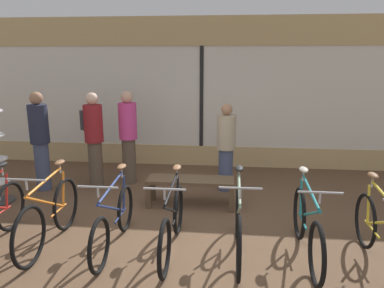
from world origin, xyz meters
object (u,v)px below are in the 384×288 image
(bicycle_center_right, at_px, (238,224))
(customer_mid_floor, at_px, (226,146))
(bicycle_right, at_px, (307,228))
(display_bench, at_px, (191,184))
(customer_near_bench, at_px, (40,139))
(customer_near_rack, at_px, (94,137))
(bicycle_left, at_px, (49,216))
(bicycle_center_left, at_px, (114,221))
(bicycle_far_right, at_px, (381,236))
(customer_by_window, at_px, (128,134))
(bicycle_center, at_px, (172,223))

(bicycle_center_right, relative_size, customer_mid_floor, 1.08)
(bicycle_right, bearing_deg, display_bench, 137.17)
(customer_near_bench, bearing_deg, customer_near_rack, 17.80)
(bicycle_left, relative_size, customer_near_bench, 0.96)
(bicycle_left, xyz_separation_m, customer_mid_floor, (2.21, 2.29, 0.42))
(bicycle_center_right, bearing_deg, bicycle_center_left, 179.46)
(bicycle_far_right, height_order, customer_by_window, customer_by_window)
(bicycle_right, bearing_deg, bicycle_far_right, -10.71)
(bicycle_center_left, distance_m, customer_by_window, 2.66)
(bicycle_left, relative_size, display_bench, 1.23)
(bicycle_center_left, distance_m, customer_near_rack, 2.55)
(bicycle_left, bearing_deg, bicycle_center_right, -0.09)
(bicycle_center_left, height_order, customer_by_window, customer_by_window)
(bicycle_right, bearing_deg, bicycle_center, -178.86)
(bicycle_right, height_order, display_bench, bicycle_right)
(bicycle_far_right, distance_m, customer_by_window, 4.58)
(bicycle_left, bearing_deg, customer_near_rack, 95.55)
(bicycle_left, xyz_separation_m, bicycle_right, (3.23, 0.03, -0.02))
(bicycle_right, relative_size, customer_mid_floor, 1.12)
(bicycle_far_right, xyz_separation_m, customer_near_bench, (-5.13, 2.09, 0.55))
(customer_by_window, xyz_separation_m, customer_mid_floor, (1.86, -0.26, -0.13))
(bicycle_left, distance_m, bicycle_right, 3.23)
(bicycle_left, xyz_separation_m, bicycle_center, (1.59, -0.00, -0.03))
(bicycle_center_right, bearing_deg, customer_near_rack, 139.27)
(bicycle_left, distance_m, customer_mid_floor, 3.21)
(bicycle_left, distance_m, customer_near_bench, 2.32)
(bicycle_left, height_order, customer_by_window, customer_by_window)
(bicycle_center_left, xyz_separation_m, bicycle_center_right, (1.56, -0.01, 0.04))
(customer_by_window, bearing_deg, bicycle_far_right, -36.07)
(bicycle_center_left, relative_size, customer_mid_floor, 1.07)
(customer_mid_floor, bearing_deg, bicycle_far_right, -53.08)
(bicycle_center_right, distance_m, customer_by_window, 3.33)
(bicycle_left, height_order, bicycle_far_right, bicycle_left)
(customer_by_window, bearing_deg, customer_near_bench, -158.09)
(bicycle_center_right, xyz_separation_m, customer_by_window, (-2.06, 2.56, 0.55))
(bicycle_center, distance_m, customer_near_bench, 3.39)
(customer_near_rack, distance_m, customer_near_bench, 0.93)
(display_bench, distance_m, customer_mid_floor, 1.07)
(bicycle_left, distance_m, customer_near_rack, 2.33)
(bicycle_center_left, height_order, customer_mid_floor, customer_mid_floor)
(bicycle_right, distance_m, customer_near_bench, 4.78)
(bicycle_center_left, distance_m, display_bench, 1.68)
(customer_near_rack, xyz_separation_m, customer_near_bench, (-0.89, -0.28, -0.00))
(bicycle_center_left, relative_size, bicycle_center_right, 0.99)
(bicycle_right, bearing_deg, bicycle_center_left, -179.55)
(bicycle_left, bearing_deg, customer_near_bench, 119.33)
(bicycle_far_right, height_order, customer_near_rack, customer_near_rack)
(bicycle_left, distance_m, display_bench, 2.22)
(bicycle_right, height_order, customer_by_window, customer_by_window)
(bicycle_far_right, bearing_deg, bicycle_center_right, 175.87)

